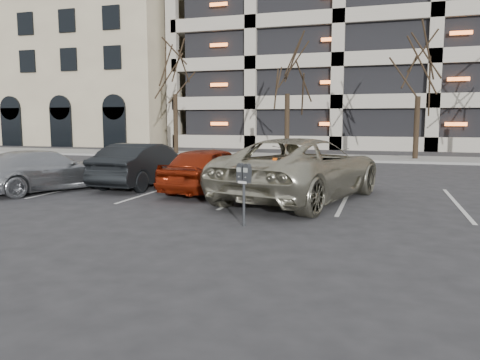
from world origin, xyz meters
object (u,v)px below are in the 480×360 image
object	(u,v)px
car_red	(211,169)
car_dark	(145,165)
tree_c	(420,56)
tree_b	(288,54)
parking_meter	(244,179)
tree_a	(174,56)
car_silver	(45,171)
suv_silver	(302,169)

from	to	relation	value
car_red	car_dark	world-z (taller)	car_dark
tree_c	tree_b	bearing A→B (deg)	180.00
parking_meter	car_red	xyz separation A→B (m)	(-2.24, 4.10, -0.27)
parking_meter	car_dark	world-z (taller)	car_dark
tree_a	car_silver	xyz separation A→B (m)	(2.56, -14.95, -5.39)
car_dark	car_red	bearing A→B (deg)	171.00
tree_a	tree_b	xyz separation A→B (m)	(7.00, 0.00, -0.15)
tree_a	car_silver	distance (m)	16.10
car_dark	tree_c	bearing A→B (deg)	-121.16
tree_a	tree_b	world-z (taller)	tree_a
tree_a	tree_c	distance (m)	14.01
tree_b	tree_c	world-z (taller)	tree_b
parking_meter	car_dark	size ratio (longest dim) A/B	0.29
tree_b	suv_silver	distance (m)	15.40
car_silver	car_red	bearing A→B (deg)	-141.90
tree_c	suv_silver	distance (m)	15.38
tree_b	car_red	world-z (taller)	tree_b
tree_a	parking_meter	distance (m)	20.85
parking_meter	car_dark	distance (m)	6.66
tree_b	parking_meter	bearing A→B (deg)	-81.40
parking_meter	tree_b	bearing A→B (deg)	121.53
tree_a	car_red	bearing A→B (deg)	-61.42
parking_meter	tree_c	bearing A→B (deg)	99.27
tree_a	car_dark	world-z (taller)	tree_a
tree_a	suv_silver	xyz separation A→B (m)	(10.26, -14.18, -5.18)
parking_meter	suv_silver	distance (m)	3.63
car_dark	tree_a	bearing A→B (deg)	-65.85
car_dark	car_silver	distance (m)	3.01
car_dark	car_silver	xyz separation A→B (m)	(-2.38, -1.85, -0.08)
tree_b	tree_a	bearing A→B (deg)	180.00
tree_b	tree_c	distance (m)	7.01
tree_a	car_red	xyz separation A→B (m)	(7.44, -13.66, -5.33)
tree_b	parking_meter	distance (m)	18.62
parking_meter	car_silver	distance (m)	7.67
suv_silver	car_red	xyz separation A→B (m)	(-2.81, 0.52, -0.15)
parking_meter	car_silver	size ratio (longest dim) A/B	0.29
parking_meter	suv_silver	size ratio (longest dim) A/B	0.19
tree_c	parking_meter	distance (m)	18.82
tree_c	car_red	xyz separation A→B (m)	(-6.56, -13.66, -4.78)
car_silver	tree_a	bearing A→B (deg)	-57.01
tree_a	parking_meter	xyz separation A→B (m)	(9.69, -17.76, -5.05)
tree_a	suv_silver	bearing A→B (deg)	-54.13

